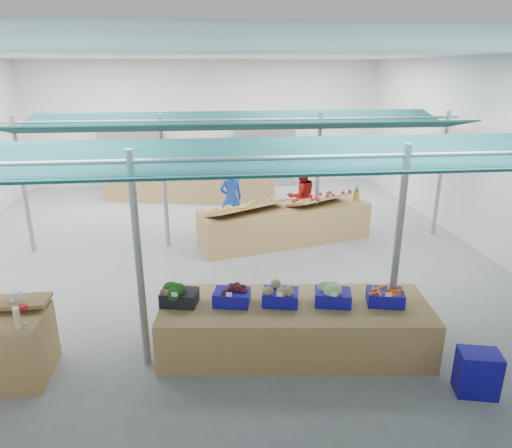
{
  "coord_description": "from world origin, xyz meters",
  "views": [
    {
      "loc": [
        -0.12,
        -9.58,
        3.91
      ],
      "look_at": [
        0.82,
        -1.6,
        1.16
      ],
      "focal_mm": 32.0,
      "sensor_mm": 36.0,
      "label": 1
    }
  ],
  "objects_px": {
    "veg_counter": "(294,326)",
    "crate_stack": "(477,373)",
    "vendor_right": "(301,196)",
    "fruit_counter": "(286,225)",
    "vendor_left": "(231,198)"
  },
  "relations": [
    {
      "from": "veg_counter",
      "to": "vendor_left",
      "type": "relative_size",
      "value": 2.35
    },
    {
      "from": "crate_stack",
      "to": "vendor_right",
      "type": "height_order",
      "value": "vendor_right"
    },
    {
      "from": "veg_counter",
      "to": "fruit_counter",
      "type": "bearing_deg",
      "value": 88.13
    },
    {
      "from": "veg_counter",
      "to": "fruit_counter",
      "type": "distance_m",
      "value": 4.34
    },
    {
      "from": "veg_counter",
      "to": "vendor_left",
      "type": "bearing_deg",
      "value": 102.55
    },
    {
      "from": "veg_counter",
      "to": "crate_stack",
      "type": "height_order",
      "value": "veg_counter"
    },
    {
      "from": "crate_stack",
      "to": "vendor_left",
      "type": "xyz_separation_m",
      "value": [
        -2.65,
        6.61,
        0.52
      ]
    },
    {
      "from": "vendor_right",
      "to": "veg_counter",
      "type": "bearing_deg",
      "value": 62.28
    },
    {
      "from": "fruit_counter",
      "to": "veg_counter",
      "type": "bearing_deg",
      "value": -113.26
    },
    {
      "from": "fruit_counter",
      "to": "vendor_right",
      "type": "bearing_deg",
      "value": 46.65
    },
    {
      "from": "vendor_left",
      "to": "vendor_right",
      "type": "distance_m",
      "value": 1.8
    },
    {
      "from": "veg_counter",
      "to": "crate_stack",
      "type": "bearing_deg",
      "value": -23.51
    },
    {
      "from": "vendor_left",
      "to": "crate_stack",
      "type": "bearing_deg",
      "value": 97.12
    },
    {
      "from": "crate_stack",
      "to": "vendor_right",
      "type": "distance_m",
      "value": 6.68
    },
    {
      "from": "vendor_left",
      "to": "veg_counter",
      "type": "bearing_deg",
      "value": 81.16
    }
  ]
}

